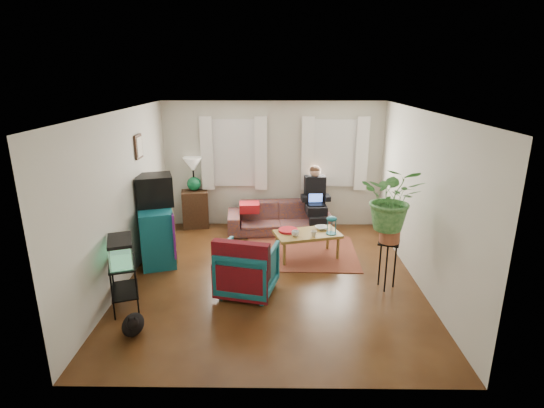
{
  "coord_description": "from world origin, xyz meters",
  "views": [
    {
      "loc": [
        0.08,
        -6.13,
        3.11
      ],
      "look_at": [
        0.0,
        0.4,
        1.1
      ],
      "focal_mm": 28.0,
      "sensor_mm": 36.0,
      "label": 1
    }
  ],
  "objects_px": {
    "dresser": "(157,233)",
    "coffee_table": "(307,245)",
    "sofa": "(279,213)",
    "aquarium_stand": "(125,286)",
    "armchair": "(248,267)",
    "plant_stand": "(387,265)",
    "side_table": "(195,208)"
  },
  "relations": [
    {
      "from": "sofa",
      "to": "side_table",
      "type": "xyz_separation_m",
      "value": [
        -1.77,
        0.35,
        -0.02
      ]
    },
    {
      "from": "sofa",
      "to": "armchair",
      "type": "height_order",
      "value": "armchair"
    },
    {
      "from": "side_table",
      "to": "coffee_table",
      "type": "xyz_separation_m",
      "value": [
        2.26,
        -1.61,
        -0.16
      ]
    },
    {
      "from": "aquarium_stand",
      "to": "plant_stand",
      "type": "height_order",
      "value": "plant_stand"
    },
    {
      "from": "plant_stand",
      "to": "side_table",
      "type": "bearing_deg",
      "value": 141.06
    },
    {
      "from": "sofa",
      "to": "coffee_table",
      "type": "height_order",
      "value": "sofa"
    },
    {
      "from": "armchair",
      "to": "aquarium_stand",
      "type": "bearing_deg",
      "value": 29.53
    },
    {
      "from": "armchair",
      "to": "plant_stand",
      "type": "distance_m",
      "value": 2.08
    },
    {
      "from": "coffee_table",
      "to": "plant_stand",
      "type": "distance_m",
      "value": 1.58
    },
    {
      "from": "sofa",
      "to": "aquarium_stand",
      "type": "xyz_separation_m",
      "value": [
        -2.12,
        -3.0,
        -0.06
      ]
    },
    {
      "from": "sofa",
      "to": "dresser",
      "type": "xyz_separation_m",
      "value": [
        -2.11,
        -1.38,
        0.08
      ]
    },
    {
      "from": "sofa",
      "to": "plant_stand",
      "type": "distance_m",
      "value": 2.88
    },
    {
      "from": "armchair",
      "to": "plant_stand",
      "type": "xyz_separation_m",
      "value": [
        2.07,
        0.14,
        -0.03
      ]
    },
    {
      "from": "armchair",
      "to": "side_table",
      "type": "bearing_deg",
      "value": -52.16
    },
    {
      "from": "side_table",
      "to": "plant_stand",
      "type": "distance_m",
      "value": 4.34
    },
    {
      "from": "coffee_table",
      "to": "side_table",
      "type": "bearing_deg",
      "value": 128.9
    },
    {
      "from": "dresser",
      "to": "plant_stand",
      "type": "bearing_deg",
      "value": -32.8
    },
    {
      "from": "side_table",
      "to": "aquarium_stand",
      "type": "xyz_separation_m",
      "value": [
        -0.35,
        -3.35,
        -0.05
      ]
    },
    {
      "from": "sofa",
      "to": "plant_stand",
      "type": "xyz_separation_m",
      "value": [
        1.61,
        -2.38,
        -0.03
      ]
    },
    {
      "from": "plant_stand",
      "to": "aquarium_stand",
      "type": "bearing_deg",
      "value": -170.58
    },
    {
      "from": "aquarium_stand",
      "to": "armchair",
      "type": "relative_size",
      "value": 0.84
    },
    {
      "from": "aquarium_stand",
      "to": "sofa",
      "type": "bearing_deg",
      "value": 35.01
    },
    {
      "from": "sofa",
      "to": "plant_stand",
      "type": "relative_size",
      "value": 2.74
    },
    {
      "from": "dresser",
      "to": "coffee_table",
      "type": "distance_m",
      "value": 2.62
    },
    {
      "from": "dresser",
      "to": "armchair",
      "type": "height_order",
      "value": "dresser"
    },
    {
      "from": "dresser",
      "to": "aquarium_stand",
      "type": "distance_m",
      "value": 1.63
    },
    {
      "from": "aquarium_stand",
      "to": "armchair",
      "type": "bearing_deg",
      "value": -3.67
    },
    {
      "from": "dresser",
      "to": "sofa",
      "type": "bearing_deg",
      "value": 15.52
    },
    {
      "from": "coffee_table",
      "to": "plant_stand",
      "type": "xyz_separation_m",
      "value": [
        1.12,
        -1.12,
        0.15
      ]
    },
    {
      "from": "aquarium_stand",
      "to": "plant_stand",
      "type": "relative_size",
      "value": 0.9
    },
    {
      "from": "sofa",
      "to": "dresser",
      "type": "height_order",
      "value": "dresser"
    },
    {
      "from": "coffee_table",
      "to": "dresser",
      "type": "bearing_deg",
      "value": 166.9
    }
  ]
}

